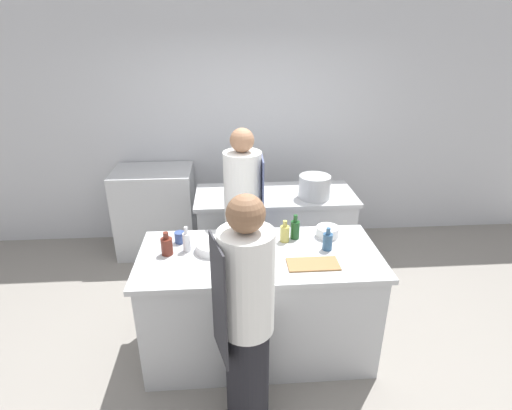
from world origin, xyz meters
TOP-DOWN VIEW (x-y plane):
  - ground_plane at (0.00, 0.00)m, footprint 16.00×16.00m
  - wall_back at (0.00, 2.13)m, footprint 8.00×0.06m
  - prep_counter at (0.00, 0.00)m, footprint 1.84×0.85m
  - pass_counter at (0.26, 1.20)m, footprint 1.66×0.70m
  - oven_range at (-1.09, 1.76)m, footprint 0.89×0.64m
  - chef_at_prep_near at (-0.13, -0.65)m, footprint 0.38×0.37m
  - chef_at_stove at (-0.09, 0.65)m, footprint 0.35×0.33m
  - bottle_olive_oil at (-0.55, 0.08)m, footprint 0.06×0.06m
  - bottle_vinegar at (0.31, 0.23)m, footprint 0.07×0.07m
  - bottle_wine at (0.22, 0.18)m, footprint 0.07×0.07m
  - bottle_cooking_oil at (-0.70, 0.04)m, footprint 0.09×0.09m
  - bottle_sauce at (-0.18, -0.07)m, footprint 0.08×0.08m
  - bottle_water at (0.53, 0.03)m, footprint 0.08×0.08m
  - bowl_mixing_large at (0.58, 0.24)m, footprint 0.18×0.18m
  - bowl_prep_small at (-0.35, 0.07)m, footprint 0.28×0.28m
  - cup at (-0.62, 0.22)m, footprint 0.08×0.08m
  - cutting_board at (0.38, -0.19)m, footprint 0.37×0.19m
  - stockpot at (0.64, 1.06)m, footprint 0.32×0.32m

SIDE VIEW (x-z plane):
  - ground_plane at x=0.00m, z-range 0.00..0.00m
  - prep_counter at x=0.00m, z-range 0.00..0.92m
  - pass_counter at x=0.26m, z-range 0.00..0.92m
  - oven_range at x=-1.09m, z-range 0.00..1.02m
  - chef_at_prep_near at x=-0.13m, z-range 0.01..1.67m
  - chef_at_stove at x=-0.09m, z-range 0.01..1.74m
  - cutting_board at x=0.38m, z-range 0.92..0.93m
  - bowl_prep_small at x=-0.35m, z-range 0.92..0.99m
  - bowl_mixing_large at x=0.58m, z-range 0.92..1.00m
  - cup at x=-0.62m, z-range 0.92..1.01m
  - bottle_wine at x=0.22m, z-range 0.90..1.08m
  - bottle_water at x=0.53m, z-range 0.90..1.08m
  - bottle_cooking_oil at x=-0.70m, z-range 0.90..1.08m
  - bottle_sauce at x=-0.18m, z-range 0.90..1.09m
  - bottle_olive_oil at x=-0.55m, z-range 0.90..1.10m
  - bottle_vinegar at x=0.31m, z-range 0.90..1.10m
  - stockpot at x=0.64m, z-range 0.92..1.15m
  - wall_back at x=0.00m, z-range 0.00..2.80m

